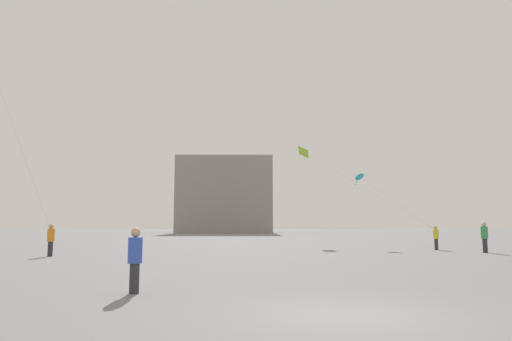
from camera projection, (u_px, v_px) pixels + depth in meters
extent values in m
plane|color=slate|center=(354.00, 316.00, 8.57)|extent=(300.00, 300.00, 0.00)
cylinder|color=#2D2D33|center=(485.00, 246.00, 27.67)|extent=(0.28, 0.28, 0.84)
cylinder|color=#388C47|center=(484.00, 233.00, 27.76)|extent=(0.40, 0.40, 0.73)
sphere|color=tan|center=(484.00, 224.00, 27.82)|extent=(0.28, 0.28, 0.28)
cylinder|color=#2D2D33|center=(134.00, 278.00, 11.44)|extent=(0.24, 0.24, 0.74)
cylinder|color=#3351B7|center=(135.00, 250.00, 11.52)|extent=(0.35, 0.35, 0.64)
sphere|color=tan|center=(136.00, 233.00, 11.57)|extent=(0.24, 0.24, 0.24)
cylinder|color=#2D2D33|center=(436.00, 244.00, 30.75)|extent=(0.24, 0.24, 0.74)
cylinder|color=yellow|center=(436.00, 234.00, 30.83)|extent=(0.35, 0.35, 0.64)
sphere|color=tan|center=(436.00, 227.00, 30.88)|extent=(0.24, 0.24, 0.24)
cylinder|color=#2D2D33|center=(50.00, 249.00, 24.48)|extent=(0.26, 0.26, 0.79)
cylinder|color=orange|center=(51.00, 235.00, 24.57)|extent=(0.38, 0.38, 0.69)
sphere|color=tan|center=(51.00, 226.00, 24.62)|extent=(0.26, 0.26, 0.26)
pyramid|color=#8CD12D|center=(304.00, 152.00, 42.17)|extent=(1.03, 1.77, 0.85)
sphere|color=#8CD12D|center=(304.00, 154.00, 42.00)|extent=(0.10, 0.10, 0.10)
sphere|color=#8CD12D|center=(304.00, 156.00, 41.83)|extent=(0.10, 0.10, 0.10)
sphere|color=#8CD12D|center=(305.00, 158.00, 41.67)|extent=(0.10, 0.10, 0.10)
cylinder|color=silver|center=(359.00, 185.00, 36.51)|extent=(6.86, 11.17, 7.01)
cone|color=#1EB2C6|center=(359.00, 176.00, 36.19)|extent=(0.98, 0.93, 0.56)
sphere|color=#1EB2C6|center=(358.00, 179.00, 36.11)|extent=(0.10, 0.10, 0.10)
sphere|color=#1EB2C6|center=(357.00, 182.00, 36.02)|extent=(0.10, 0.10, 0.10)
sphere|color=#1EB2C6|center=(355.00, 184.00, 35.94)|extent=(0.10, 0.10, 0.10)
cylinder|color=silver|center=(394.00, 201.00, 33.53)|extent=(3.55, 5.21, 4.18)
cylinder|color=silver|center=(21.00, 147.00, 24.18)|extent=(3.00, 1.66, 8.92)
cube|color=gray|center=(226.00, 196.00, 96.11)|extent=(19.96, 18.97, 15.01)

